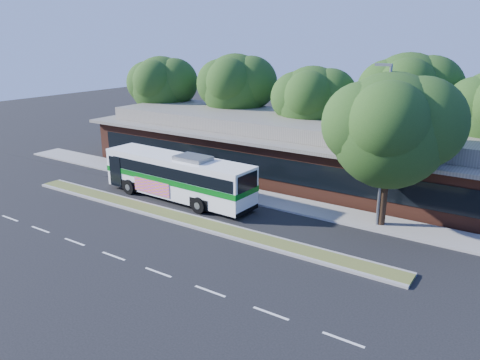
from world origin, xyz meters
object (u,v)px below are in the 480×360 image
(transit_bus, at_px, (178,174))
(sidewalk_tree, at_px, (399,129))
(lamp_post, at_px, (384,142))
(sedan, at_px, (158,161))

(transit_bus, xyz_separation_m, sidewalk_tree, (13.11, 3.10, 3.92))
(transit_bus, relative_size, sidewalk_tree, 1.31)
(lamp_post, relative_size, sidewalk_tree, 1.04)
(lamp_post, xyz_separation_m, sedan, (-18.56, 1.80, -4.16))
(lamp_post, distance_m, sidewalk_tree, 1.08)
(lamp_post, bearing_deg, sidewalk_tree, 27.84)
(lamp_post, xyz_separation_m, sidewalk_tree, (0.66, 0.35, 0.78))
(sidewalk_tree, bearing_deg, lamp_post, -152.16)
(sedan, distance_m, sidewalk_tree, 19.91)
(sedan, bearing_deg, lamp_post, -94.95)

